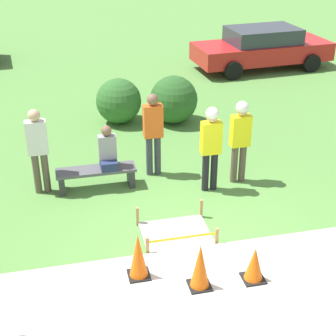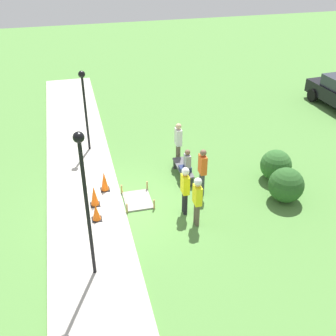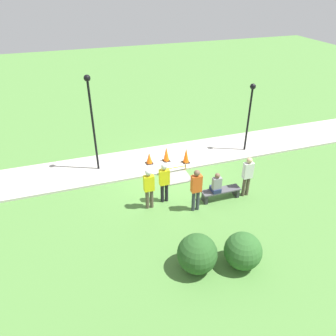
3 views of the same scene
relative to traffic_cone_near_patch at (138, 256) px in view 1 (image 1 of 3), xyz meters
The scene contains 15 objects.
ground_plane 1.33m from the traffic_cone_near_patch, 24.94° to the left, with size 60.00×60.00×0.00m, color #51843D.
sidewalk 1.44m from the traffic_cone_near_patch, 34.99° to the right, with size 28.00×2.63×0.10m.
wet_concrete_patch 1.43m from the traffic_cone_near_patch, 51.11° to the left, with size 1.26×1.00×0.38m.
traffic_cone_near_patch is the anchor object (origin of this frame).
traffic_cone_far_patch 0.97m from the traffic_cone_near_patch, 27.73° to the right, with size 0.34×0.34×0.76m.
traffic_cone_sidewalk_edge 1.78m from the traffic_cone_near_patch, 15.60° to the right, with size 0.34×0.34×0.58m.
park_bench 3.11m from the traffic_cone_near_patch, 96.10° to the left, with size 1.62×0.44×0.44m.
person_seated_on_bench 3.15m from the traffic_cone_near_patch, 91.16° to the left, with size 0.36×0.44×0.89m.
worker_supervisor 3.81m from the traffic_cone_near_patch, 46.21° to the left, with size 0.40×0.26×1.79m.
worker_assistant 3.21m from the traffic_cone_near_patch, 52.61° to the left, with size 0.40×0.26×1.80m.
bystander_in_orange_shirt 3.60m from the traffic_cone_near_patch, 74.68° to the left, with size 0.40×0.24×1.83m.
bystander_in_gray_shirt 3.53m from the traffic_cone_near_patch, 114.02° to the left, with size 0.40×0.24×1.79m.
parked_car_red 12.08m from the traffic_cone_near_patch, 58.99° to the left, with size 4.87×2.31×1.42m.
shrub_rounded_near 6.53m from the traffic_cone_near_patch, 71.68° to the left, with size 1.26×1.26×1.26m.
shrub_rounded_mid 6.54m from the traffic_cone_near_patch, 84.43° to the left, with size 1.20×1.20×1.20m.
Camera 1 is at (-2.11, -6.80, 5.31)m, focal length 55.00 mm.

